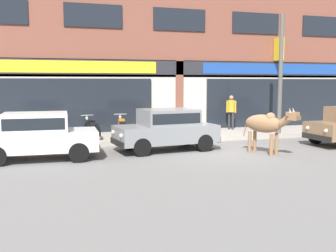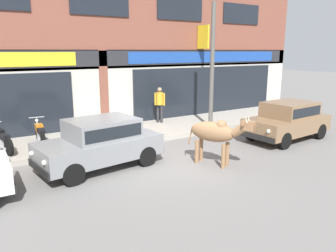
{
  "view_description": "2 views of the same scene",
  "coord_description": "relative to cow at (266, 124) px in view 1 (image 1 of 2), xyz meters",
  "views": [
    {
      "loc": [
        -5.77,
        -12.36,
        2.4
      ],
      "look_at": [
        -1.8,
        1.0,
        0.83
      ],
      "focal_mm": 42.0,
      "sensor_mm": 36.0,
      "label": 1
    },
    {
      "loc": [
        -5.19,
        -8.0,
        3.37
      ],
      "look_at": [
        0.57,
        1.0,
        0.9
      ],
      "focal_mm": 35.0,
      "sensor_mm": 36.0,
      "label": 2
    }
  ],
  "objects": [
    {
      "name": "ground_plane",
      "position": [
        -1.04,
        0.88,
        -1.01
      ],
      "size": [
        90.0,
        90.0,
        0.0
      ],
      "primitive_type": "plane",
      "color": "slate"
    },
    {
      "name": "sidewalk",
      "position": [
        -1.04,
        4.57,
        -0.92
      ],
      "size": [
        19.0,
        2.99,
        0.17
      ],
      "primitive_type": "cube",
      "color": "#A8A093",
      "rests_on": "ground"
    },
    {
      "name": "shop_building",
      "position": [
        -1.03,
        6.32,
        3.14
      ],
      "size": [
        23.0,
        1.4,
        8.74
      ],
      "color": "brown",
      "rests_on": "ground"
    },
    {
      "name": "cow",
      "position": [
        0.0,
        0.0,
        0.0
      ],
      "size": [
        1.16,
        2.0,
        1.61
      ],
      "color": "#936B47",
      "rests_on": "ground"
    },
    {
      "name": "car_1",
      "position": [
        -2.95,
        1.62,
        -0.19
      ],
      "size": [
        3.74,
        2.01,
        1.46
      ],
      "color": "black",
      "rests_on": "ground"
    },
    {
      "name": "car_2",
      "position": [
        -7.23,
        1.13,
        -0.19
      ],
      "size": [
        3.65,
        1.7,
        1.46
      ],
      "color": "black",
      "rests_on": "ground"
    },
    {
      "name": "motorcycle_0",
      "position": [
        -5.28,
        4.34,
        -0.45
      ],
      "size": [
        0.63,
        1.79,
        0.88
      ],
      "color": "black",
      "rests_on": "sidewalk"
    },
    {
      "name": "motorcycle_1",
      "position": [
        -4.05,
        4.49,
        -0.45
      ],
      "size": [
        0.52,
        1.81,
        0.88
      ],
      "color": "black",
      "rests_on": "sidewalk"
    },
    {
      "name": "pedestrian",
      "position": [
        1.29,
        5.31,
        0.15
      ],
      "size": [
        0.35,
        0.4,
        1.6
      ],
      "color": "#2D2D33",
      "rests_on": "sidewalk"
    },
    {
      "name": "utility_pole",
      "position": [
        2.65,
        3.38,
        1.71
      ],
      "size": [
        0.18,
        0.18,
        5.09
      ],
      "primitive_type": "cylinder",
      "color": "#595651",
      "rests_on": "sidewalk"
    }
  ]
}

